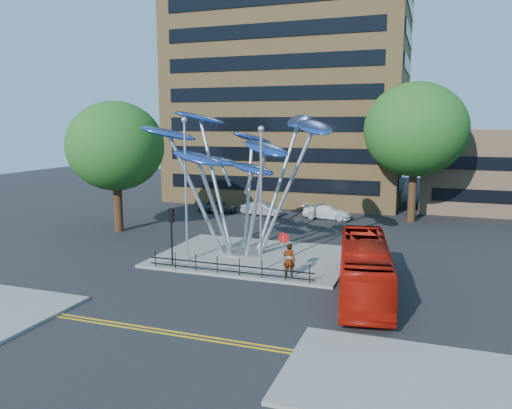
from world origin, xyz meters
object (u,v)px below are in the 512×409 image
at_px(street_lamp_right, 261,186).
at_px(traffic_light_island, 171,224).
at_px(red_bus, 364,268).
at_px(parked_car_left, 218,206).
at_px(parked_car_mid, 262,209).
at_px(parked_car_right, 327,212).
at_px(no_entry_sign_island, 284,247).
at_px(street_lamp_left, 186,177).
at_px(leaf_sculpture, 242,150).
at_px(tree_right, 415,130).
at_px(tree_left, 115,146).
at_px(pedestrian, 289,260).

xyz_separation_m(street_lamp_right, traffic_light_island, (-5.50, -0.50, -2.48)).
distance_m(traffic_light_island, red_bus, 11.72).
height_order(parked_car_left, parked_car_mid, parked_car_mid).
bearing_deg(parked_car_right, no_entry_sign_island, -170.98).
distance_m(street_lamp_left, no_entry_sign_island, 7.47).
relative_size(leaf_sculpture, street_lamp_left, 1.45).
relative_size(tree_right, tree_left, 1.17).
relative_size(street_lamp_right, parked_car_left, 2.22).
bearing_deg(pedestrian, parked_car_left, -53.44).
height_order(tree_right, street_lamp_left, tree_right).
bearing_deg(pedestrian, street_lamp_left, -6.29).
bearing_deg(pedestrian, parked_car_right, -82.91).
bearing_deg(red_bus, leaf_sculpture, 139.27).
bearing_deg(tree_left, street_lamp_right, -25.77).
bearing_deg(red_bus, tree_left, 148.13).
bearing_deg(parked_car_mid, tree_left, 149.69).
distance_m(leaf_sculpture, street_lamp_right, 4.83).
xyz_separation_m(parked_car_left, parked_car_right, (10.60, 0.57, -0.00)).
xyz_separation_m(leaf_sculpture, no_entry_sign_island, (4.07, -4.16, -5.06)).
bearing_deg(street_lamp_left, red_bus, -11.06).
height_order(leaf_sculpture, traffic_light_island, leaf_sculpture).
distance_m(street_lamp_left, pedestrian, 8.13).
relative_size(street_lamp_left, parked_car_left, 2.35).
relative_size(street_lamp_left, no_entry_sign_island, 3.59).
distance_m(red_bus, parked_car_mid, 22.51).
bearing_deg(parked_car_left, leaf_sculpture, -159.25).
bearing_deg(leaf_sculpture, no_entry_sign_island, -45.67).
distance_m(tree_left, leaf_sculpture, 12.38).
xyz_separation_m(tree_left, red_bus, (20.60, -8.67, -5.40)).
bearing_deg(street_lamp_left, tree_right, 55.95).
xyz_separation_m(tree_right, pedestrian, (-5.65, -19.50, -6.95)).
relative_size(red_bus, parked_car_left, 2.67).
distance_m(leaf_sculpture, parked_car_left, 16.86).
distance_m(red_bus, pedestrian, 4.42).
height_order(street_lamp_right, parked_car_left, street_lamp_right).
xyz_separation_m(street_lamp_left, parked_car_mid, (-0.88, 16.87, -4.71)).
distance_m(no_entry_sign_island, parked_car_right, 18.40).
distance_m(tree_left, pedestrian, 18.87).
bearing_deg(pedestrian, tree_right, -104.15).
bearing_deg(parked_car_right, street_lamp_left, 168.26).
distance_m(street_lamp_left, red_bus, 11.99).
relative_size(tree_right, street_lamp_left, 1.38).
height_order(tree_right, traffic_light_island, tree_right).
relative_size(street_lamp_left, street_lamp_right, 1.06).
bearing_deg(tree_right, parked_car_left, -174.45).
bearing_deg(parked_car_left, parked_car_right, -96.08).
xyz_separation_m(street_lamp_left, pedestrian, (6.85, -1.00, -4.27)).
bearing_deg(leaf_sculpture, tree_left, 164.45).
bearing_deg(tree_right, tree_left, -151.39).
height_order(street_lamp_right, parked_car_mid, street_lamp_right).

